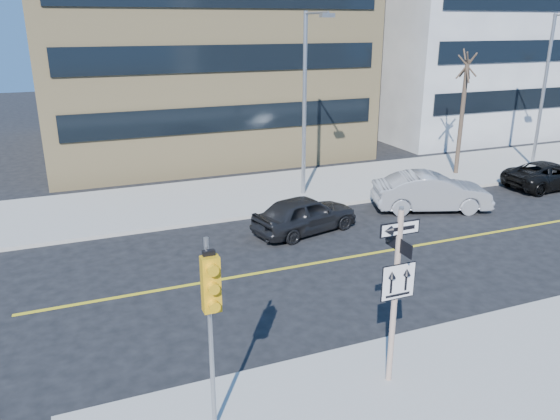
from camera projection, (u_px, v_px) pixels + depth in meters
name	position (u px, v px, depth m)	size (l,w,h in m)	color
ground	(336.00, 329.00, 14.41)	(120.00, 120.00, 0.00)	black
far_sidewalk	(518.00, 163.00, 31.28)	(66.00, 6.00, 0.15)	#A4A09A
road_centerline	(553.00, 222.00, 22.17)	(40.00, 0.14, 0.01)	gold
sign_pole	(396.00, 287.00, 11.42)	(0.92, 0.92, 4.06)	silver
traffic_signal	(211.00, 299.00, 9.68)	(0.32, 0.45, 4.00)	gray
parked_car_a	(305.00, 214.00, 20.92)	(4.25, 1.71, 1.45)	black
parked_car_b	(431.00, 192.00, 23.34)	(4.92, 1.72, 1.62)	gray
parked_car_c	(549.00, 175.00, 26.60)	(4.64, 2.14, 1.29)	black
streetlight_a	(307.00, 94.00, 23.71)	(0.55, 2.25, 8.00)	gray
streetlight_b	(549.00, 81.00, 28.67)	(0.55, 2.25, 8.00)	gray
street_tree_west	(467.00, 68.00, 27.12)	(1.80, 1.80, 6.35)	#392A22
building_brick	(184.00, 0.00, 34.11)	(18.00, 18.00, 18.00)	tan
building_grey_mid	(474.00, 25.00, 41.51)	(20.00, 16.00, 15.00)	#989A9D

